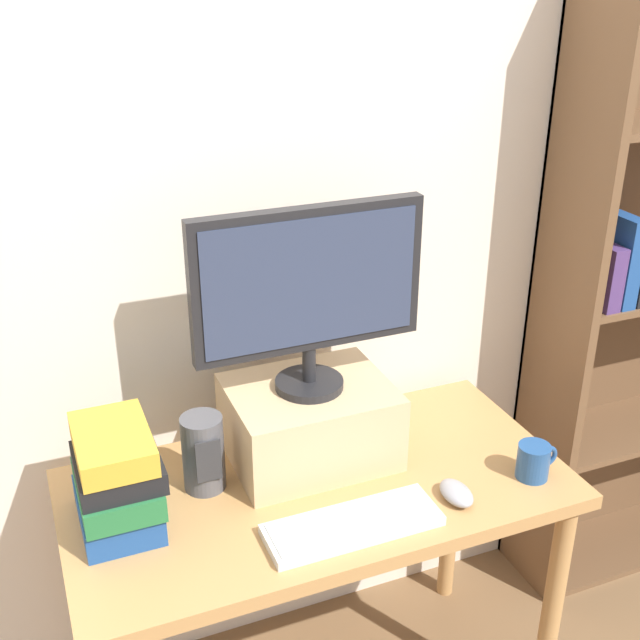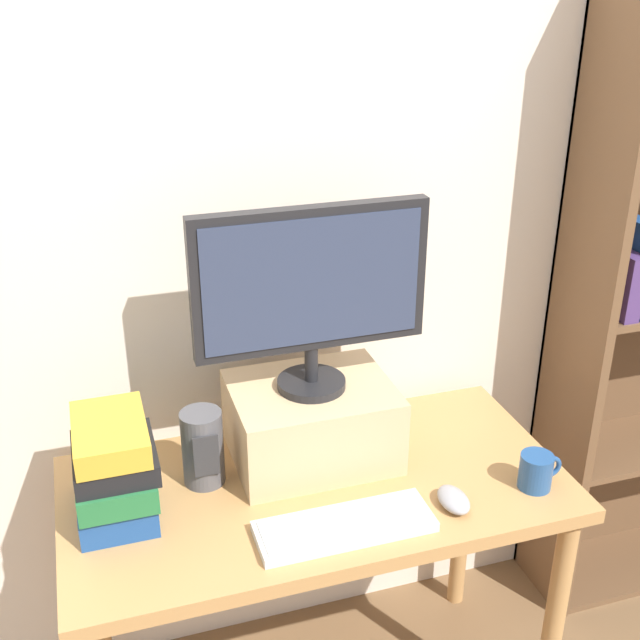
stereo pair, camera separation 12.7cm
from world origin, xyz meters
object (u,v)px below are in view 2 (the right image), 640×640
(desk, at_px, (316,517))
(book_stack, at_px, (114,471))
(computer_mouse, at_px, (454,500))
(desk_speaker, at_px, (203,448))
(coffee_mug, at_px, (537,471))
(computer_monitor, at_px, (311,288))
(keyboard, at_px, (345,526))
(riser_box, at_px, (312,421))

(desk, distance_m, book_stack, 0.50)
(computer_mouse, height_order, desk_speaker, desk_speaker)
(computer_mouse, relative_size, book_stack, 0.43)
(book_stack, bearing_deg, coffee_mug, -11.76)
(computer_monitor, bearing_deg, computer_mouse, -49.80)
(keyboard, bearing_deg, desk, 92.40)
(riser_box, height_order, computer_monitor, computer_monitor)
(desk, height_order, computer_mouse, computer_mouse)
(coffee_mug, bearing_deg, keyboard, -178.37)
(keyboard, bearing_deg, riser_box, 86.86)
(computer_monitor, height_order, desk_speaker, computer_monitor)
(desk, relative_size, keyboard, 3.04)
(desk, relative_size, computer_mouse, 11.33)
(book_stack, xyz_separation_m, desk_speaker, (0.20, 0.06, -0.02))
(desk_speaker, bearing_deg, computer_monitor, 5.27)
(desk, height_order, coffee_mug, coffee_mug)
(desk, distance_m, computer_monitor, 0.56)
(riser_box, bearing_deg, keyboard, -93.14)
(keyboard, bearing_deg, desk_speaker, 133.57)
(desk_speaker, bearing_deg, desk, -19.27)
(desk, bearing_deg, riser_box, 78.12)
(riser_box, distance_m, book_stack, 0.48)
(coffee_mug, bearing_deg, desk, 160.77)
(riser_box, xyz_separation_m, computer_monitor, (0.00, -0.00, 0.35))
(computer_monitor, distance_m, coffee_mug, 0.67)
(desk_speaker, bearing_deg, computer_mouse, -27.09)
(desk, xyz_separation_m, computer_mouse, (0.27, -0.18, 0.12))
(coffee_mug, bearing_deg, book_stack, 168.24)
(book_stack, bearing_deg, computer_monitor, 10.22)
(computer_monitor, distance_m, computer_mouse, 0.57)
(keyboard, relative_size, desk_speaker, 2.08)
(computer_monitor, height_order, keyboard, computer_monitor)
(desk, distance_m, riser_box, 0.23)
(riser_box, xyz_separation_m, book_stack, (-0.48, -0.09, 0.02))
(desk, height_order, computer_monitor, computer_monitor)
(computer_mouse, relative_size, coffee_mug, 0.98)
(keyboard, distance_m, book_stack, 0.51)
(riser_box, relative_size, computer_mouse, 3.70)
(riser_box, xyz_separation_m, coffee_mug, (0.46, -0.28, -0.05))
(book_stack, distance_m, coffee_mug, 0.96)
(book_stack, relative_size, coffee_mug, 2.32)
(riser_box, relative_size, coffee_mug, 3.64)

